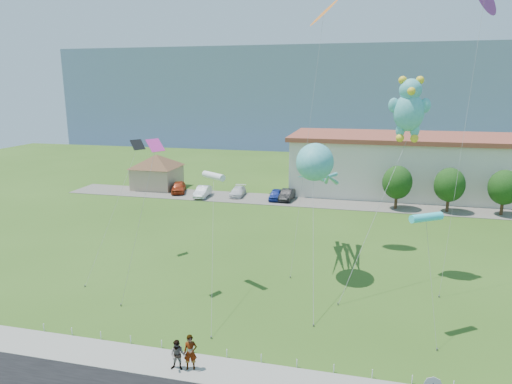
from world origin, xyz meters
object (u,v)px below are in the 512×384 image
(teddy_bear_kite, at_px, (409,108))
(parked_car_white, at_px, (238,191))
(octopus_kite, at_px, (317,169))
(parked_car_black, at_px, (287,195))
(parked_car_red, at_px, (179,187))
(parked_car_silver, at_px, (203,192))
(pavilion, at_px, (157,168))
(parked_car_blue, at_px, (276,194))
(pedestrian_left, at_px, (190,352))
(pedestrian_right, at_px, (178,355))

(teddy_bear_kite, bearing_deg, parked_car_white, 131.84)
(octopus_kite, bearing_deg, parked_car_black, 105.30)
(parked_car_red, xyz_separation_m, parked_car_silver, (4.24, -1.58, -0.06))
(pavilion, bearing_deg, parked_car_red, -27.40)
(parked_car_white, bearing_deg, parked_car_blue, -11.60)
(teddy_bear_kite, bearing_deg, parked_car_red, 142.30)
(parked_car_silver, bearing_deg, parked_car_black, 1.41)
(pedestrian_left, xyz_separation_m, parked_car_blue, (-2.86, 37.98, -0.35))
(pavilion, xyz_separation_m, parked_car_black, (20.12, -2.78, -2.26))
(pedestrian_left, bearing_deg, pedestrian_right, -179.64)
(pedestrian_right, relative_size, teddy_bear_kite, 0.11)
(parked_car_blue, bearing_deg, octopus_kite, -73.80)
(pavilion, xyz_separation_m, octopus_kite, (26.30, -25.39, 5.49))
(parked_car_silver, relative_size, octopus_kite, 0.29)
(pedestrian_left, height_order, parked_car_red, pedestrian_left)
(octopus_kite, bearing_deg, pedestrian_right, -109.20)
(pavilion, height_order, octopus_kite, octopus_kite)
(pedestrian_left, xyz_separation_m, parked_car_white, (-8.39, 38.78, -0.40))
(pavilion, distance_m, parked_car_blue, 18.98)
(pavilion, relative_size, parked_car_white, 2.14)
(pavilion, height_order, pedestrian_right, pavilion)
(teddy_bear_kite, bearing_deg, pedestrian_right, -126.28)
(parked_car_silver, distance_m, parked_car_black, 11.61)
(parked_car_blue, xyz_separation_m, parked_car_black, (1.50, 0.16, 0.03))
(parked_car_red, distance_m, parked_car_black, 15.81)
(pedestrian_right, xyz_separation_m, parked_car_white, (-7.74, 38.99, -0.27))
(parked_car_red, relative_size, parked_car_black, 1.07)
(parked_car_black, xyz_separation_m, teddy_bear_kite, (12.94, -21.68, 12.62))
(parked_car_white, distance_m, parked_car_black, 7.06)
(parked_car_white, bearing_deg, pavilion, 167.26)
(parked_car_white, xyz_separation_m, octopus_kite, (13.22, -23.25, 7.83))
(parked_car_silver, xyz_separation_m, octopus_kite, (17.75, -21.58, 7.72))
(pavilion, bearing_deg, pedestrian_right, -63.15)
(parked_car_red, bearing_deg, parked_car_black, -20.36)
(parked_car_red, bearing_deg, parked_car_silver, -38.82)
(pedestrian_right, bearing_deg, teddy_bear_kite, 47.76)
(pavilion, bearing_deg, parked_car_black, -7.86)
(pedestrian_left, bearing_deg, parked_car_blue, 76.81)
(pedestrian_right, distance_m, parked_car_white, 39.75)
(octopus_kite, relative_size, teddy_bear_kite, 0.98)
(parked_car_red, relative_size, octopus_kite, 0.30)
(parked_car_black, relative_size, octopus_kite, 0.28)
(parked_car_blue, bearing_deg, parked_car_silver, -177.74)
(parked_car_blue, bearing_deg, parked_car_red, 174.48)
(octopus_kite, bearing_deg, parked_car_white, 119.62)
(pedestrian_right, distance_m, octopus_kite, 18.30)
(pedestrian_right, xyz_separation_m, octopus_kite, (5.48, 15.74, 7.56))
(pedestrian_right, relative_size, parked_car_white, 0.40)
(parked_car_red, distance_m, parked_car_white, 8.77)
(parked_car_red, xyz_separation_m, parked_car_blue, (14.30, -0.70, -0.11))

